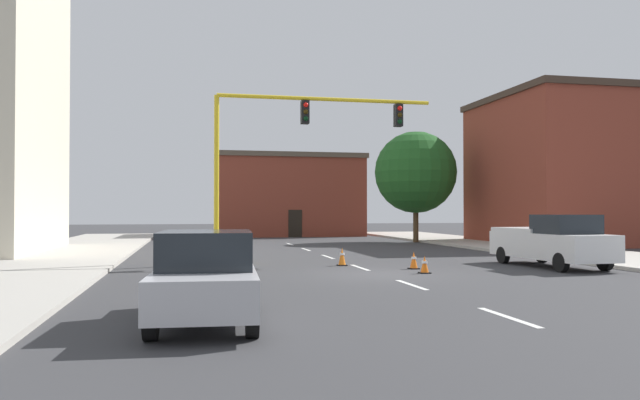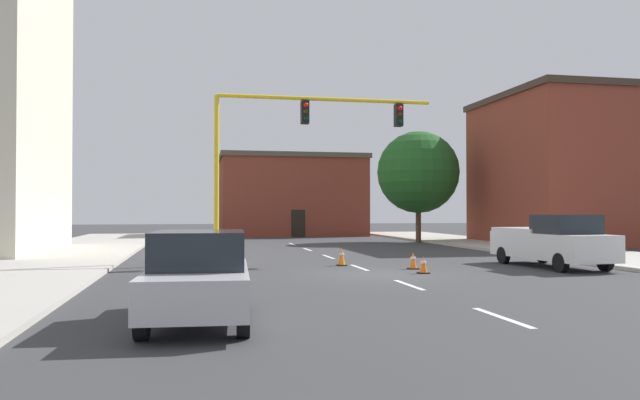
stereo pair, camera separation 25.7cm
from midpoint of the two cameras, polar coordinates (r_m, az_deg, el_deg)
name	(u,v)px [view 1 (the left image)]	position (r m, az deg, el deg)	size (l,w,h in m)	color
ground_plane	(380,274)	(20.89, 5.21, -6.85)	(160.00, 160.00, 0.00)	#38383A
sidewalk_left	(51,260)	(28.54, -23.81, -5.05)	(6.00, 56.00, 0.14)	#B2ADA3
sidewalk_right	(560,252)	(33.27, 21.10, -4.48)	(6.00, 56.00, 0.14)	#B2ADA3
lane_stripe_seg_1	(508,317)	(13.07, 16.42, -10.33)	(0.16, 2.40, 0.01)	silver
lane_stripe_seg_2	(411,285)	(18.06, 8.03, -7.75)	(0.16, 2.40, 0.01)	silver
lane_stripe_seg_3	(360,267)	(23.28, 3.38, -6.24)	(0.16, 2.40, 0.01)	silver
lane_stripe_seg_4	(328,257)	(28.60, 0.47, -5.26)	(0.16, 2.40, 0.01)	silver
lane_stripe_seg_5	(306,249)	(33.98, -1.53, -4.58)	(0.16, 2.40, 0.01)	silver
lane_stripe_seg_6	(290,244)	(39.40, -2.97, -4.09)	(0.16, 2.40, 0.01)	silver
building_brick_center	(287,195)	(53.43, -3.17, 0.42)	(12.25, 8.45, 6.87)	brown
building_row_right	(596,170)	(44.01, 23.97, 2.54)	(14.01, 10.73, 9.53)	brown
traffic_signal_gantry	(249,207)	(24.98, -6.84, -0.62)	(9.86, 1.20, 6.83)	yellow
tree_right_far	(416,172)	(42.27, 8.65, 2.54)	(5.53, 5.53, 7.50)	#4C3823
pickup_truck_white	(552,241)	(24.88, 20.33, -3.60)	(2.29, 5.50, 1.99)	white
sedan_silver_near_left	(206,276)	(12.09, -11.10, -6.89)	(2.13, 4.61, 1.74)	#B7B7BC
traffic_cone_roadside_a	(425,265)	(21.37, 9.29, -5.93)	(0.36, 0.36, 0.59)	black
traffic_cone_roadside_b	(342,257)	(24.01, 1.74, -5.25)	(0.36, 0.36, 0.71)	black
traffic_cone_roadside_c	(414,261)	(22.88, 8.33, -5.55)	(0.36, 0.36, 0.63)	black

